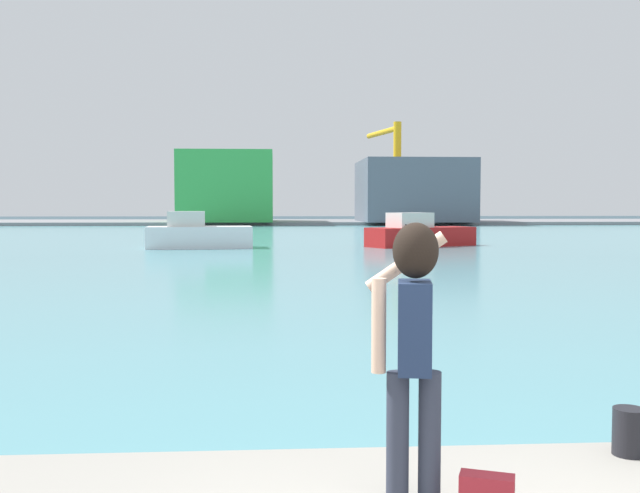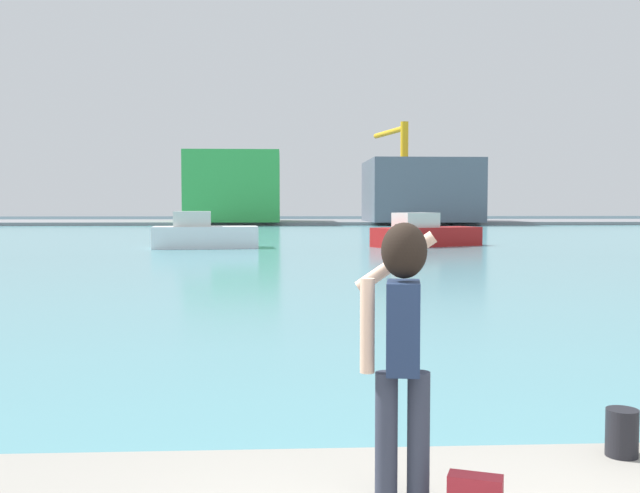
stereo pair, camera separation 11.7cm
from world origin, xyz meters
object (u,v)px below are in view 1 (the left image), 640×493
Objects in this scene: warehouse_right at (413,191)px; port_crane at (393,160)px; person_photographer at (413,332)px; boat_moored_2 at (419,234)px; harbor_bollard at (629,432)px; boat_moored at (198,234)px; warehouse_left at (227,187)px.

port_crane reaches higher than warehouse_right.
person_photographer is 37.43m from boat_moored_2.
person_photographer is 0.26× the size of boat_moored_2.
person_photographer is at bearing -157.18° from harbor_bollard.
boat_moored is 0.47× the size of port_crane.
warehouse_left is at bearing -175.91° from port_crane.
warehouse_left is 1.06× the size of port_crane.
port_crane reaches higher than boat_moored.
boat_moored_2 is (5.74, 35.92, 0.05)m from harbor_bollard.
warehouse_right is (14.80, 84.44, 3.53)m from harbor_bollard.
boat_moored_2 is 52.46m from port_crane.
boat_moored is 54.12m from warehouse_right.
port_crane is at bearing 4.09° from warehouse_left.
warehouse_left is (-14.22, 49.94, 3.95)m from boat_moored_2.
harbor_bollard is 35.63m from boat_moored.
boat_moored is (-6.85, 34.96, 0.09)m from harbor_bollard.
port_crane reaches higher than person_photographer.
person_photographer is 5.00× the size of harbor_bollard.
person_photographer is at bearing -86.97° from boat_moored.
warehouse_left is 21.51m from port_crane.
boat_moored is at bearing -88.16° from warehouse_left.
person_photographer is at bearing -101.00° from warehouse_right.
boat_moored is 51.06m from warehouse_left.
harbor_bollard is at bearing -83.99° from boat_moored.
person_photographer is 89.53m from port_crane.
warehouse_right is at bearing -3.46° from warehouse_left.
boat_moored is at bearing 17.68° from person_photographer.
warehouse_right is 5.47m from port_crane.
warehouse_right reaches higher than boat_moored.
boat_moored_2 is at bearing -100.58° from warehouse_right.
person_photographer is 86.82m from warehouse_right.
warehouse_left reaches higher than warehouse_right.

